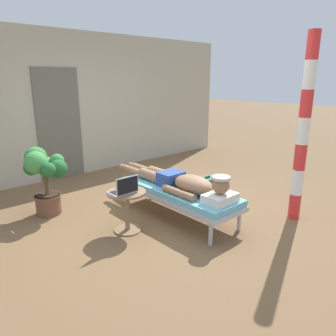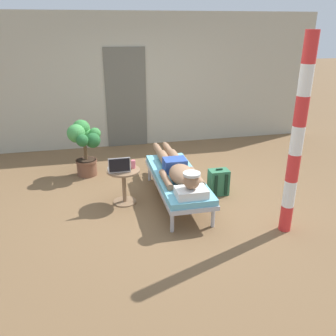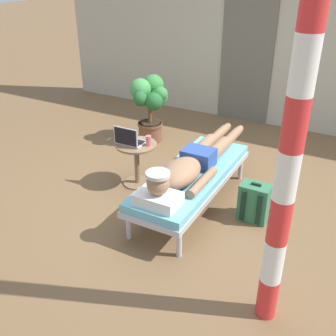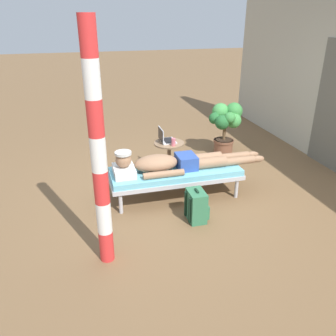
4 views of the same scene
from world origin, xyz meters
name	(u,v)px [view 1 (image 1 of 4)]	position (x,y,z in m)	size (l,w,h in m)	color
ground_plane	(163,214)	(0.00, 0.00, 0.00)	(40.00, 40.00, 0.00)	brown
house_wall_back	(75,105)	(0.11, 2.69, 1.35)	(7.60, 0.20, 2.70)	#B2AD99
house_door_panel	(59,125)	(-0.30, 2.58, 1.02)	(0.84, 0.03, 2.04)	#625F54
lounge_chair	(178,193)	(0.11, -0.19, 0.35)	(0.64, 1.84, 0.42)	#B7B7BC
person_reclining	(181,182)	(0.11, -0.24, 0.52)	(0.53, 2.17, 0.33)	white
side_table	(127,204)	(-0.67, -0.08, 0.36)	(0.48, 0.48, 0.52)	#8C6B4C
laptop	(124,189)	(-0.73, -0.13, 0.58)	(0.31, 0.24, 0.23)	silver
drink_glass	(135,184)	(-0.52, -0.05, 0.58)	(0.06, 0.06, 0.12)	#D86672
backpack	(207,190)	(0.78, -0.12, 0.20)	(0.30, 0.26, 0.42)	#33724C
potted_plant	(44,174)	(-1.20, 1.13, 0.59)	(0.56, 0.63, 0.94)	brown
porch_post	(303,131)	(1.26, -1.29, 1.21)	(0.15, 0.15, 2.41)	red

